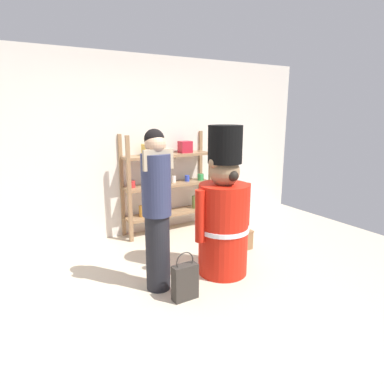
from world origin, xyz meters
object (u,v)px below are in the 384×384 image
Objects in this scene: merchandise_shelf at (168,181)px; teddy_bear_guard at (224,214)px; display_crate at (238,239)px; person_shopper at (157,208)px; shopping_bag at (185,281)px.

teddy_bear_guard is (-0.14, -1.59, -0.07)m from merchandise_shelf.
display_crate is at bearing -68.71° from merchandise_shelf.
teddy_bear_guard is 0.81m from person_shopper.
display_crate is (1.38, 0.39, -0.75)m from person_shopper.
person_shopper is 0.78m from shopping_bag.
shopping_bag is 1.44m from display_crate.
teddy_bear_guard is at bearing -142.58° from display_crate.
person_shopper is 3.32× the size of shopping_bag.
merchandise_shelf is at bearing 66.66° from shopping_bag.
person_shopper reaches higher than display_crate.
display_crate is (0.45, -1.14, -0.65)m from merchandise_shelf.
person_shopper is 4.95× the size of display_crate.
shopping_bag is (0.13, -0.33, -0.69)m from person_shopper.
teddy_bear_guard is 3.36× the size of shopping_bag.
teddy_bear_guard is at bearing -4.44° from person_shopper.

